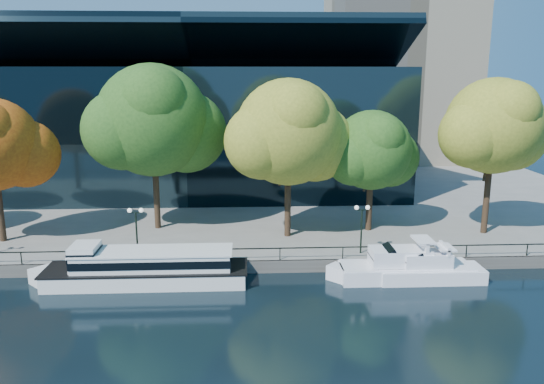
{
  "coord_description": "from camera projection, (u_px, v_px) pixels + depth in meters",
  "views": [
    {
      "loc": [
        2.46,
        -36.3,
        15.55
      ],
      "look_at": [
        4.6,
        8.0,
        5.41
      ],
      "focal_mm": 35.0,
      "sensor_mm": 36.0,
      "label": 1
    }
  ],
  "objects": [
    {
      "name": "tour_boat",
      "position": [
        141.0,
        267.0,
        39.48
      ],
      "size": [
        16.38,
        3.65,
        3.11
      ],
      "color": "white",
      "rests_on": "ground"
    },
    {
      "name": "ground",
      "position": [
        214.0,
        289.0,
        38.7
      ],
      "size": [
        160.0,
        160.0,
        0.0
      ],
      "primitive_type": "plane",
      "color": "black",
      "rests_on": "ground"
    },
    {
      "name": "cruiser_far",
      "position": [
        426.0,
        269.0,
        40.08
      ],
      "size": [
        8.9,
        2.47,
        2.91
      ],
      "color": "white",
      "rests_on": "ground"
    },
    {
      "name": "tree_5",
      "position": [
        495.0,
        128.0,
        46.72
      ],
      "size": [
        10.6,
        8.69,
        14.07
      ],
      "color": "black",
      "rests_on": "promenade"
    },
    {
      "name": "tree_4",
      "position": [
        373.0,
        152.0,
        48.12
      ],
      "size": [
        9.07,
        7.44,
        11.17
      ],
      "color": "black",
      "rests_on": "promenade"
    },
    {
      "name": "tree_2",
      "position": [
        155.0,
        123.0,
        48.17
      ],
      "size": [
        12.81,
        10.5,
        15.31
      ],
      "color": "black",
      "rests_on": "promenade"
    },
    {
      "name": "lamp_1",
      "position": [
        136.0,
        221.0,
        41.89
      ],
      "size": [
        1.26,
        0.36,
        4.03
      ],
      "color": "black",
      "rests_on": "promenade"
    },
    {
      "name": "railing",
      "position": [
        216.0,
        249.0,
        41.43
      ],
      "size": [
        88.2,
        0.08,
        0.99
      ],
      "color": "black",
      "rests_on": "promenade"
    },
    {
      "name": "promenade",
      "position": [
        229.0,
        181.0,
        74.01
      ],
      "size": [
        90.0,
        67.08,
        1.0
      ],
      "color": "slate",
      "rests_on": "ground"
    },
    {
      "name": "tree_3",
      "position": [
        290.0,
        134.0,
        45.88
      ],
      "size": [
        11.58,
        9.49,
        14.02
      ],
      "color": "black",
      "rests_on": "promenade"
    },
    {
      "name": "cruiser_near",
      "position": [
        400.0,
        267.0,
        40.29
      ],
      "size": [
        11.12,
        2.86,
        3.22
      ],
      "color": "white",
      "rests_on": "ground"
    },
    {
      "name": "lamp_2",
      "position": [
        362.0,
        218.0,
        42.74
      ],
      "size": [
        1.26,
        0.36,
        4.03
      ],
      "color": "black",
      "rests_on": "promenade"
    },
    {
      "name": "convention_building",
      "position": [
        196.0,
        128.0,
        67.57
      ],
      "size": [
        50.0,
        24.57,
        21.43
      ],
      "color": "black",
      "rests_on": "ground"
    }
  ]
}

